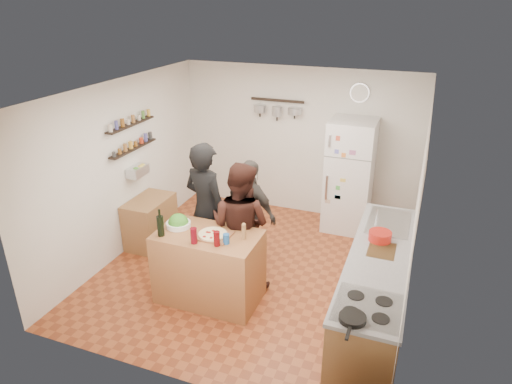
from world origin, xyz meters
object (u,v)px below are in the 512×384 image
at_px(skillet, 353,318).
at_px(wine_bottle, 160,226).
at_px(red_bowl, 380,236).
at_px(salad_bowl, 178,224).
at_px(person_left, 206,209).
at_px(wall_clock, 360,93).
at_px(prep_island, 209,267).
at_px(counter_run, 376,291).
at_px(salt_canister, 226,239).
at_px(person_back, 250,212).
at_px(fridge, 349,176).
at_px(person_center, 240,226).
at_px(side_table, 150,222).
at_px(pepper_mill, 244,233).

bearing_deg(skillet, wine_bottle, 162.62).
height_order(skillet, red_bowl, red_bowl).
xyz_separation_m(salad_bowl, red_bowl, (2.36, 0.51, 0.03)).
xyz_separation_m(person_left, wall_clock, (1.54, 2.27, 1.23)).
relative_size(prep_island, wall_clock, 4.17).
distance_m(counter_run, skillet, 1.29).
relative_size(salt_canister, person_left, 0.07).
distance_m(wine_bottle, person_back, 1.43).
bearing_deg(skillet, salad_bowl, 156.22).
bearing_deg(fridge, person_back, -125.94).
distance_m(wine_bottle, salt_canister, 0.81).
bearing_deg(person_center, prep_island, 69.64).
height_order(wine_bottle, person_back, person_back).
height_order(prep_island, side_table, prep_island).
bearing_deg(counter_run, side_table, 168.32).
bearing_deg(prep_island, person_left, 117.74).
bearing_deg(red_bowl, wine_bottle, -162.19).
distance_m(person_center, counter_run, 1.81).
xyz_separation_m(salt_canister, counter_run, (1.69, 0.34, -0.52)).
distance_m(person_center, fridge, 2.30).
xyz_separation_m(wine_bottle, counter_run, (2.49, 0.44, -0.59)).
bearing_deg(person_center, person_left, -6.19).
xyz_separation_m(salad_bowl, person_center, (0.66, 0.40, -0.09)).
xyz_separation_m(salad_bowl, salt_canister, (0.72, -0.17, 0.03)).
distance_m(counter_run, side_table, 3.51).
height_order(wine_bottle, counter_run, wine_bottle).
bearing_deg(person_center, skillet, 146.79).
bearing_deg(pepper_mill, person_left, 144.98).
relative_size(person_back, fridge, 0.84).
relative_size(salt_canister, skillet, 0.50).
relative_size(person_left, person_center, 1.09).
bearing_deg(person_back, prep_island, 103.01).
height_order(salad_bowl, wine_bottle, wine_bottle).
xyz_separation_m(prep_island, wine_bottle, (-0.50, -0.22, 0.58)).
bearing_deg(fridge, red_bowl, -70.31).
relative_size(skillet, fridge, 0.13).
xyz_separation_m(wine_bottle, pepper_mill, (0.95, 0.27, -0.04)).
height_order(pepper_mill, skillet, pepper_mill).
relative_size(salad_bowl, person_back, 0.20).
bearing_deg(wine_bottle, wall_clock, 60.46).
bearing_deg(wine_bottle, pepper_mill, 15.87).
distance_m(salt_canister, counter_run, 1.80).
distance_m(fridge, side_table, 3.17).
distance_m(person_left, skillet, 2.68).
bearing_deg(pepper_mill, fridge, 72.27).
bearing_deg(salt_canister, red_bowl, 22.64).
height_order(person_left, red_bowl, person_left).
xyz_separation_m(skillet, side_table, (-3.34, 1.90, -0.58)).
bearing_deg(pepper_mill, counter_run, 6.30).
bearing_deg(pepper_mill, red_bowl, 19.04).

